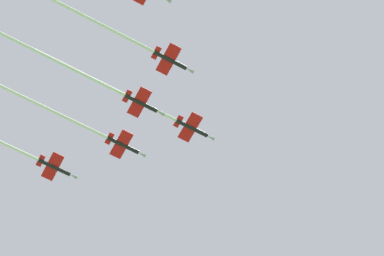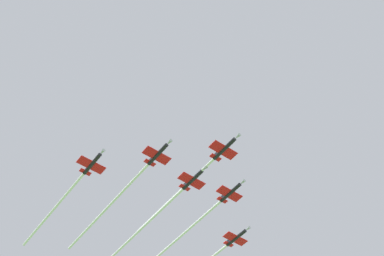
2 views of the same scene
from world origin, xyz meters
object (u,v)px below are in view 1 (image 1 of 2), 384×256
(jet_starboard_inner, at_px, (109,28))
(jet_port_outer, at_px, (88,77))
(jet_port_inner, at_px, (76,122))
(jet_starboard_outer, at_px, (0,141))
(jet_lead, at_px, (146,105))

(jet_starboard_inner, relative_size, jet_port_outer, 1.09)
(jet_port_inner, height_order, jet_starboard_outer, jet_port_inner)
(jet_port_outer, bearing_deg, jet_lead, 90.00)
(jet_lead, height_order, jet_starboard_outer, jet_lead)
(jet_port_inner, relative_size, jet_starboard_outer, 0.92)
(jet_starboard_inner, bearing_deg, jet_starboard_outer, -163.58)
(jet_lead, distance_m, jet_port_inner, 22.54)
(jet_starboard_inner, bearing_deg, jet_lead, 127.91)
(jet_port_outer, xyz_separation_m, jet_starboard_outer, (-30.57, 16.85, -0.83))
(jet_starboard_inner, height_order, jet_port_outer, jet_starboard_inner)
(jet_starboard_inner, distance_m, jet_starboard_outer, 49.32)
(jet_port_outer, bearing_deg, jet_starboard_inner, -3.94)
(jet_lead, relative_size, jet_port_inner, 0.99)
(jet_port_inner, distance_m, jet_starboard_outer, 24.14)
(jet_starboard_inner, xyz_separation_m, jet_port_outer, (-8.30, 13.44, -1.14))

